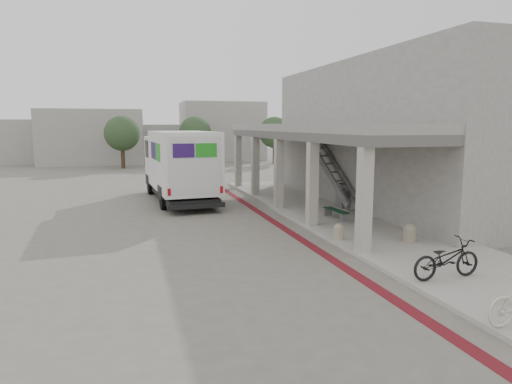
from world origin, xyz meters
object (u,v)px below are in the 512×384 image
object	(u,v)px
bicycle_black	(446,259)
bench	(336,212)
fedex_truck	(179,164)
utility_cabinet	(344,196)

from	to	relation	value
bicycle_black	bench	bearing A→B (deg)	-7.06
fedex_truck	utility_cabinet	distance (m)	8.66
bench	bicycle_black	xyz separation A→B (m)	(-0.61, -7.53, 0.24)
fedex_truck	bench	size ratio (longest dim) A/B	5.32
bicycle_black	fedex_truck	bearing A→B (deg)	16.36
fedex_truck	utility_cabinet	size ratio (longest dim) A/B	7.80
utility_cabinet	bicycle_black	world-z (taller)	utility_cabinet
bench	bicycle_black	distance (m)	7.55
bench	utility_cabinet	distance (m)	2.79
utility_cabinet	bicycle_black	xyz separation A→B (m)	(-2.12, -9.86, -0.05)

